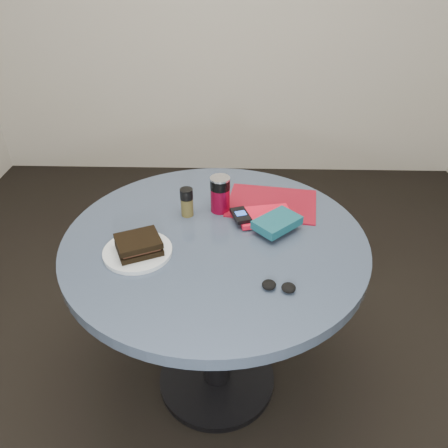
{
  "coord_description": "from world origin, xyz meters",
  "views": [
    {
      "loc": [
        0.06,
        -1.17,
        1.59
      ],
      "look_at": [
        0.03,
        0.0,
        0.8
      ],
      "focal_mm": 35.0,
      "sensor_mm": 36.0,
      "label": 1
    }
  ],
  "objects_px": {
    "soda_can": "(220,194)",
    "novel": "(277,223)",
    "plate": "(138,252)",
    "magazine": "(272,203)",
    "sandwich": "(139,245)",
    "headphones": "(279,286)",
    "pepper_grinder": "(187,202)",
    "red_book": "(265,216)",
    "table": "(215,274)",
    "mp3_player": "(241,215)"
  },
  "relations": [
    {
      "from": "table",
      "to": "soda_can",
      "type": "distance_m",
      "value": 0.28
    },
    {
      "from": "magazine",
      "to": "headphones",
      "type": "relative_size",
      "value": 3.14
    },
    {
      "from": "soda_can",
      "to": "novel",
      "type": "distance_m",
      "value": 0.23
    },
    {
      "from": "magazine",
      "to": "mp3_player",
      "type": "xyz_separation_m",
      "value": [
        -0.12,
        -0.13,
        0.03
      ]
    },
    {
      "from": "plate",
      "to": "pepper_grinder",
      "type": "bearing_deg",
      "value": 59.5
    },
    {
      "from": "headphones",
      "to": "red_book",
      "type": "bearing_deg",
      "value": 93.13
    },
    {
      "from": "soda_can",
      "to": "red_book",
      "type": "height_order",
      "value": "soda_can"
    },
    {
      "from": "magazine",
      "to": "red_book",
      "type": "relative_size",
      "value": 1.73
    },
    {
      "from": "red_book",
      "to": "mp3_player",
      "type": "height_order",
      "value": "mp3_player"
    },
    {
      "from": "pepper_grinder",
      "to": "magazine",
      "type": "relative_size",
      "value": 0.32
    },
    {
      "from": "table",
      "to": "mp3_player",
      "type": "distance_m",
      "value": 0.23
    },
    {
      "from": "novel",
      "to": "mp3_player",
      "type": "xyz_separation_m",
      "value": [
        -0.12,
        0.05,
        -0.01
      ]
    },
    {
      "from": "soda_can",
      "to": "novel",
      "type": "bearing_deg",
      "value": -33.99
    },
    {
      "from": "table",
      "to": "plate",
      "type": "bearing_deg",
      "value": -157.65
    },
    {
      "from": "table",
      "to": "mp3_player",
      "type": "height_order",
      "value": "mp3_player"
    },
    {
      "from": "sandwich",
      "to": "red_book",
      "type": "bearing_deg",
      "value": 27.42
    },
    {
      "from": "novel",
      "to": "pepper_grinder",
      "type": "bearing_deg",
      "value": 120.04
    },
    {
      "from": "sandwich",
      "to": "pepper_grinder",
      "type": "height_order",
      "value": "pepper_grinder"
    },
    {
      "from": "sandwich",
      "to": "novel",
      "type": "bearing_deg",
      "value": 17.31
    },
    {
      "from": "table",
      "to": "headphones",
      "type": "relative_size",
      "value": 9.8
    },
    {
      "from": "plate",
      "to": "magazine",
      "type": "xyz_separation_m",
      "value": [
        0.44,
        0.31,
        -0.0
      ]
    },
    {
      "from": "table",
      "to": "novel",
      "type": "height_order",
      "value": "novel"
    },
    {
      "from": "table",
      "to": "sandwich",
      "type": "distance_m",
      "value": 0.32
    },
    {
      "from": "sandwich",
      "to": "pepper_grinder",
      "type": "bearing_deg",
      "value": 61.18
    },
    {
      "from": "sandwich",
      "to": "soda_can",
      "type": "relative_size",
      "value": 1.25
    },
    {
      "from": "plate",
      "to": "headphones",
      "type": "xyz_separation_m",
      "value": [
        0.43,
        -0.15,
        0.0
      ]
    },
    {
      "from": "sandwich",
      "to": "headphones",
      "type": "bearing_deg",
      "value": -19.65
    },
    {
      "from": "pepper_grinder",
      "to": "red_book",
      "type": "distance_m",
      "value": 0.28
    },
    {
      "from": "pepper_grinder",
      "to": "magazine",
      "type": "distance_m",
      "value": 0.32
    },
    {
      "from": "plate",
      "to": "magazine",
      "type": "distance_m",
      "value": 0.54
    },
    {
      "from": "novel",
      "to": "mp3_player",
      "type": "height_order",
      "value": "novel"
    },
    {
      "from": "red_book",
      "to": "plate",
      "type": "bearing_deg",
      "value": -164.46
    },
    {
      "from": "plate",
      "to": "mp3_player",
      "type": "relative_size",
      "value": 2.09
    },
    {
      "from": "table",
      "to": "red_book",
      "type": "relative_size",
      "value": 5.4
    },
    {
      "from": "plate",
      "to": "mp3_player",
      "type": "height_order",
      "value": "mp3_player"
    },
    {
      "from": "table",
      "to": "pepper_grinder",
      "type": "relative_size",
      "value": 9.63
    },
    {
      "from": "soda_can",
      "to": "magazine",
      "type": "xyz_separation_m",
      "value": [
        0.19,
        0.05,
        -0.06
      ]
    },
    {
      "from": "novel",
      "to": "headphones",
      "type": "bearing_deg",
      "value": -135.8
    },
    {
      "from": "pepper_grinder",
      "to": "novel",
      "type": "height_order",
      "value": "pepper_grinder"
    },
    {
      "from": "pepper_grinder",
      "to": "headphones",
      "type": "distance_m",
      "value": 0.48
    },
    {
      "from": "magazine",
      "to": "red_book",
      "type": "xyz_separation_m",
      "value": [
        -0.03,
        -0.11,
        0.01
      ]
    },
    {
      "from": "plate",
      "to": "soda_can",
      "type": "bearing_deg",
      "value": 46.51
    },
    {
      "from": "table",
      "to": "sandwich",
      "type": "height_order",
      "value": "sandwich"
    },
    {
      "from": "pepper_grinder",
      "to": "soda_can",
      "type": "bearing_deg",
      "value": 16.98
    },
    {
      "from": "plate",
      "to": "soda_can",
      "type": "relative_size",
      "value": 1.63
    },
    {
      "from": "soda_can",
      "to": "magazine",
      "type": "distance_m",
      "value": 0.21
    },
    {
      "from": "sandwich",
      "to": "soda_can",
      "type": "height_order",
      "value": "soda_can"
    },
    {
      "from": "table",
      "to": "headphones",
      "type": "bearing_deg",
      "value": -52.87
    },
    {
      "from": "novel",
      "to": "mp3_player",
      "type": "relative_size",
      "value": 1.47
    },
    {
      "from": "soda_can",
      "to": "mp3_player",
      "type": "xyz_separation_m",
      "value": [
        0.07,
        -0.08,
        -0.04
      ]
    }
  ]
}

